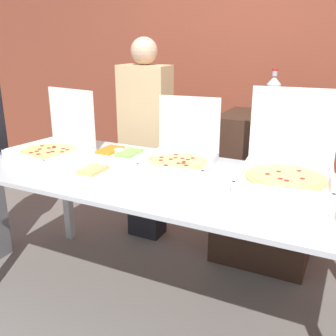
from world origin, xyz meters
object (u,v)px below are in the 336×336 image
at_px(pizza_box_near_right, 287,165).
at_px(paper_plate_front_right, 93,171).
at_px(person_guest_plaid, 146,138).
at_px(pizza_box_far_right, 182,153).
at_px(soda_can_silver, 317,113).
at_px(veggie_tray, 120,154).
at_px(soda_bottle, 273,95).
at_px(pizza_box_near_left, 55,143).

bearing_deg(pizza_box_near_right, paper_plate_front_right, -164.79).
bearing_deg(person_guest_plaid, paper_plate_front_right, 100.42).
bearing_deg(pizza_box_far_right, paper_plate_front_right, -144.87).
bearing_deg(pizza_box_near_right, soda_can_silver, 76.68).
xyz_separation_m(soda_can_silver, person_guest_plaid, (-1.29, 0.02, -0.32)).
height_order(veggie_tray, soda_bottle, soda_bottle).
height_order(pizza_box_far_right, paper_plate_front_right, pizza_box_far_right).
distance_m(pizza_box_far_right, soda_can_silver, 0.93).
height_order(pizza_box_near_right, soda_bottle, soda_bottle).
relative_size(veggie_tray, person_guest_plaid, 0.20).
distance_m(pizza_box_near_right, person_guest_plaid, 1.35).
bearing_deg(veggie_tray, soda_can_silver, 26.94).
relative_size(pizza_box_near_right, soda_bottle, 1.74).
distance_m(pizza_box_near_left, person_guest_plaid, 0.80).
distance_m(pizza_box_near_left, soda_bottle, 1.55).
relative_size(paper_plate_front_right, person_guest_plaid, 0.14).
relative_size(pizza_box_near_left, soda_bottle, 1.56).
relative_size(soda_bottle, soda_can_silver, 2.58).
xyz_separation_m(pizza_box_far_right, person_guest_plaid, (-0.58, 0.57, -0.10)).
xyz_separation_m(pizza_box_near_right, soda_bottle, (-0.24, 0.65, 0.29)).
height_order(pizza_box_near_right, pizza_box_far_right, pizza_box_near_right).
bearing_deg(pizza_box_near_left, pizza_box_far_right, 19.39).
bearing_deg(pizza_box_near_right, veggie_tray, 177.53).
relative_size(pizza_box_far_right, person_guest_plaid, 0.28).
xyz_separation_m(veggie_tray, soda_can_silver, (1.15, 0.58, 0.27)).
xyz_separation_m(paper_plate_front_right, person_guest_plaid, (-0.17, 0.95, -0.04)).
distance_m(pizza_box_near_right, soda_can_silver, 0.57).
bearing_deg(pizza_box_far_right, veggie_tray, 177.28).
distance_m(veggie_tray, soda_can_silver, 1.32).
bearing_deg(veggie_tray, pizza_box_near_left, -162.38).
relative_size(soda_can_silver, person_guest_plaid, 0.07).
bearing_deg(soda_bottle, pizza_box_near_left, -146.33).
bearing_deg(soda_bottle, person_guest_plaid, -174.39).
bearing_deg(veggie_tray, pizza_box_far_right, 4.71).
height_order(paper_plate_front_right, veggie_tray, veggie_tray).
height_order(pizza_box_near_left, veggie_tray, pizza_box_near_left).
relative_size(pizza_box_near_right, pizza_box_far_right, 1.18).
bearing_deg(pizza_box_near_left, soda_can_silver, 32.68).
distance_m(pizza_box_far_right, soda_bottle, 0.83).
xyz_separation_m(veggie_tray, soda_bottle, (0.83, 0.71, 0.35)).
distance_m(pizza_box_near_left, paper_plate_front_right, 0.51).
height_order(pizza_box_near_right, veggie_tray, pizza_box_near_right).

